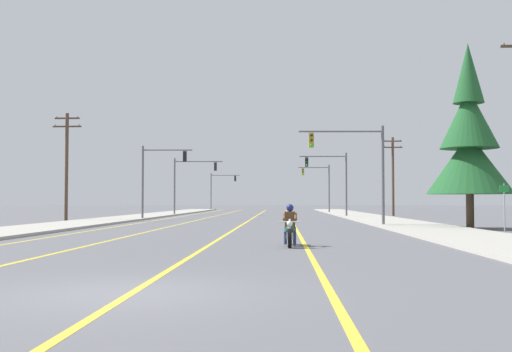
# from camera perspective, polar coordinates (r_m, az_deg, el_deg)

# --- Properties ---
(ground_plane) EXTENTS (400.00, 400.00, 0.00)m
(ground_plane) POSITION_cam_1_polar(r_m,az_deg,el_deg) (10.90, -12.32, -10.60)
(ground_plane) COLOR #5B5B60
(lane_stripe_center) EXTENTS (0.16, 100.00, 0.01)m
(lane_stripe_center) POSITION_cam_1_polar(r_m,az_deg,el_deg) (55.51, -0.29, -3.95)
(lane_stripe_center) COLOR yellow
(lane_stripe_center) RESTS_ON ground
(lane_stripe_left) EXTENTS (0.16, 100.00, 0.01)m
(lane_stripe_left) POSITION_cam_1_polar(r_m,az_deg,el_deg) (55.87, -4.63, -3.93)
(lane_stripe_left) COLOR yellow
(lane_stripe_left) RESTS_ON ground
(lane_stripe_right) EXTENTS (0.16, 100.00, 0.01)m
(lane_stripe_right) POSITION_cam_1_polar(r_m,az_deg,el_deg) (55.46, 3.23, -3.94)
(lane_stripe_right) COLOR yellow
(lane_stripe_right) RESTS_ON ground
(lane_stripe_far_left) EXTENTS (0.16, 100.00, 0.01)m
(lane_stripe_far_left) POSITION_cam_1_polar(r_m,az_deg,el_deg) (56.35, -7.88, -3.90)
(lane_stripe_far_left) COLOR yellow
(lane_stripe_far_left) RESTS_ON ground
(sidewalk_kerb_right) EXTENTS (4.40, 110.00, 0.14)m
(sidewalk_kerb_right) POSITION_cam_1_polar(r_m,az_deg,el_deg) (51.08, 11.32, -3.97)
(sidewalk_kerb_right) COLOR #ADA89E
(sidewalk_kerb_right) RESTS_ON ground
(sidewalk_kerb_left) EXTENTS (4.40, 110.00, 0.14)m
(sidewalk_kerb_left) POSITION_cam_1_polar(r_m,az_deg,el_deg) (52.20, -12.53, -3.92)
(sidewalk_kerb_left) COLOR #ADA89E
(sidewalk_kerb_left) RESTS_ON ground
(motorcycle_with_rider) EXTENTS (0.70, 2.19, 1.46)m
(motorcycle_with_rider) POSITION_cam_1_polar(r_m,az_deg,el_deg) (21.36, 3.18, -4.98)
(motorcycle_with_rider) COLOR black
(motorcycle_with_rider) RESTS_ON ground
(traffic_signal_near_right) EXTENTS (5.26, 0.49, 6.20)m
(traffic_signal_near_right) POSITION_cam_1_polar(r_m,az_deg,el_deg) (38.10, 9.51, 1.54)
(traffic_signal_near_right) COLOR #56565B
(traffic_signal_near_right) RESTS_ON ground
(traffic_signal_near_left) EXTENTS (4.26, 0.43, 6.20)m
(traffic_signal_near_left) POSITION_cam_1_polar(r_m,az_deg,el_deg) (52.09, -9.23, 0.44)
(traffic_signal_near_left) COLOR #56565B
(traffic_signal_near_left) RESTS_ON ground
(traffic_signal_mid_right) EXTENTS (4.56, 0.46, 6.20)m
(traffic_signal_mid_right) POSITION_cam_1_polar(r_m,az_deg,el_deg) (59.22, 7.18, 0.12)
(traffic_signal_mid_right) COLOR #56565B
(traffic_signal_mid_right) RESTS_ON ground
(traffic_signal_mid_left) EXTENTS (5.31, 0.57, 6.20)m
(traffic_signal_mid_left) POSITION_cam_1_polar(r_m,az_deg,el_deg) (66.88, -6.30, -0.12)
(traffic_signal_mid_left) COLOR #56565B
(traffic_signal_mid_left) RESTS_ON ground
(traffic_signal_far_right) EXTENTS (4.03, 0.37, 6.20)m
(traffic_signal_far_right) POSITION_cam_1_polar(r_m,az_deg,el_deg) (78.86, 6.02, -0.52)
(traffic_signal_far_right) COLOR #56565B
(traffic_signal_far_right) RESTS_ON ground
(traffic_signal_far_left) EXTENTS (4.90, 0.37, 6.20)m
(traffic_signal_far_left) POSITION_cam_1_polar(r_m,az_deg,el_deg) (102.96, -3.44, -0.91)
(traffic_signal_far_left) COLOR #56565B
(traffic_signal_far_left) RESTS_ON ground
(utility_pole_left_near) EXTENTS (2.26, 0.26, 8.48)m
(utility_pole_left_near) POSITION_cam_1_polar(r_m,az_deg,el_deg) (50.32, -17.24, 1.22)
(utility_pole_left_near) COLOR #4C3828
(utility_pole_left_near) RESTS_ON ground
(utility_pole_right_far) EXTENTS (2.02, 0.26, 8.21)m
(utility_pole_right_far) POSITION_cam_1_polar(r_m,az_deg,el_deg) (65.34, 12.65, 0.24)
(utility_pole_right_far) COLOR #4C3828
(utility_pole_right_far) RESTS_ON ground
(conifer_tree_right_verge_near) EXTENTS (4.78, 4.78, 10.52)m
(conifer_tree_right_verge_near) POSITION_cam_1_polar(r_m,az_deg,el_deg) (36.51, 19.25, 2.91)
(conifer_tree_right_verge_near) COLOR #423023
(conifer_tree_right_verge_near) RESTS_ON ground
(street_sign) EXTENTS (0.44, 0.07, 2.40)m
(street_sign) POSITION_cam_1_polar(r_m,az_deg,el_deg) (31.01, 22.15, -2.30)
(street_sign) COLOR gray
(street_sign) RESTS_ON ground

